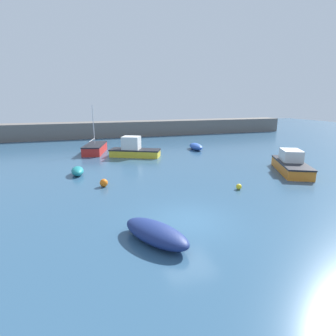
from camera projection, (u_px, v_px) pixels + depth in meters
ground_plane at (189, 223)px, 12.89m from camera, size 120.00×120.00×0.20m
harbor_breakwater at (114, 129)px, 42.26m from camera, size 60.77×3.44×2.40m
sailboat_short_mast at (95, 148)px, 29.32m from camera, size 3.03×5.10×5.22m
motorboat_with_cabin at (291, 164)px, 21.55m from camera, size 4.16×5.71×1.79m
rowboat_white_midwater at (156, 233)px, 10.91m from camera, size 2.89×3.68×0.77m
motorboat_grey_hull at (134, 150)px, 27.40m from camera, size 5.46×3.91×2.11m
dinghy_near_pier at (78, 171)px, 20.68m from camera, size 0.95×1.91×0.65m
rowboat_blue_near at (196, 147)px, 31.28m from camera, size 1.29×2.95×0.75m
mooring_buoy_orange at (104, 183)px, 17.89m from camera, size 0.55×0.55×0.55m
mooring_buoy_yellow at (239, 187)px, 17.38m from camera, size 0.37×0.37×0.37m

